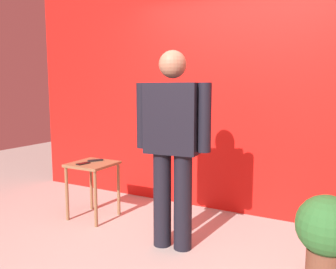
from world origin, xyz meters
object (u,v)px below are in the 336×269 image
Objects in this scene: side_table at (93,173)px; potted_plant at (326,233)px; standing_person at (173,140)px; tv_remote at (95,160)px; cell_phone at (83,163)px.

side_table is 0.91× the size of potted_plant.
side_table is at bearing 173.45° from potted_plant.
standing_person reaches higher than tv_remote.
standing_person is at bearing 177.89° from potted_plant.
standing_person is 1.24m from side_table.
tv_remote is 0.25× the size of potted_plant.
standing_person is at bearing 6.74° from cell_phone.
cell_phone is 2.46m from potted_plant.
potted_plant is (2.44, -0.18, -0.23)m from cell_phone.
side_table is at bearing -41.00° from tv_remote.
side_table is (-1.12, 0.23, -0.48)m from standing_person.
side_table is 3.70× the size of tv_remote.
tv_remote is (0.02, 0.18, 0.01)m from cell_phone.
potted_plant reaches higher than cell_phone.
standing_person is 2.58× the size of potted_plant.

